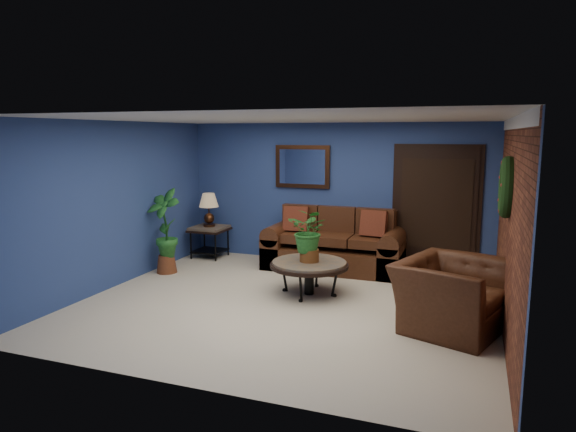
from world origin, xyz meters
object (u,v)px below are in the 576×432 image
(coffee_table, at_px, (309,265))
(armchair, at_px, (451,295))
(sofa, at_px, (335,248))
(end_table, at_px, (210,234))
(table_lamp, at_px, (209,206))
(side_chair, at_px, (341,240))

(coffee_table, xyz_separation_m, armchair, (2.00, -0.68, -0.02))
(sofa, bearing_deg, end_table, -179.10)
(table_lamp, bearing_deg, armchair, -26.28)
(coffee_table, relative_size, armchair, 0.89)
(coffee_table, distance_m, armchair, 2.11)
(armchair, bearing_deg, sofa, 62.00)
(sofa, height_order, side_chair, sofa)
(end_table, bearing_deg, armchair, -26.28)
(end_table, distance_m, armchair, 4.96)
(end_table, bearing_deg, table_lamp, 0.00)
(sofa, bearing_deg, coffee_table, -88.85)
(coffee_table, xyz_separation_m, side_chair, (0.07, 1.58, 0.06))
(side_chair, distance_m, armchair, 2.97)
(side_chair, bearing_deg, armchair, -41.61)
(sofa, xyz_separation_m, side_chair, (0.10, 0.03, 0.14))
(side_chair, height_order, armchair, side_chair)
(table_lamp, bearing_deg, sofa, 0.90)
(sofa, xyz_separation_m, armchair, (2.03, -2.24, 0.07))
(end_table, bearing_deg, sofa, 0.90)
(sofa, bearing_deg, armchair, -47.81)
(sofa, xyz_separation_m, coffee_table, (0.03, -1.55, 0.08))
(sofa, height_order, end_table, sofa)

